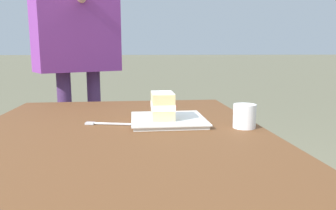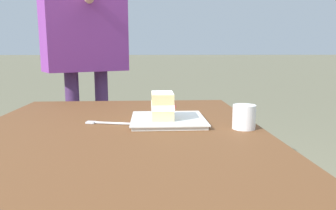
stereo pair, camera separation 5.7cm
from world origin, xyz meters
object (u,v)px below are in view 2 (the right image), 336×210
object	(u,v)px
patio_table	(116,165)
dessert_plate	(168,120)
diner_person	(84,23)
cake_slice	(163,106)
coffee_cup	(244,116)
dessert_fork	(107,123)

from	to	relation	value
patio_table	dessert_plate	size ratio (longest dim) A/B	5.20
patio_table	diner_person	distance (m)	1.07
cake_slice	coffee_cup	xyz separation A→B (m)	(0.09, 0.26, -0.02)
patio_table	cake_slice	world-z (taller)	cake_slice
dessert_plate	cake_slice	xyz separation A→B (m)	(0.01, -0.02, 0.05)
diner_person	patio_table	bearing A→B (deg)	15.61
dessert_fork	coffee_cup	bearing A→B (deg)	78.73
cake_slice	diner_person	bearing A→B (deg)	-152.23
dessert_fork	patio_table	bearing A→B (deg)	17.17
patio_table	dessert_fork	xyz separation A→B (m)	(-0.15, -0.04, 0.10)
coffee_cup	patio_table	bearing A→B (deg)	-82.11
dessert_plate	dessert_fork	size ratio (longest dim) A/B	1.50
dessert_plate	cake_slice	distance (m)	0.06
dessert_plate	dessert_fork	bearing A→B (deg)	-85.66
patio_table	cake_slice	xyz separation A→B (m)	(-0.15, 0.15, 0.15)
patio_table	cake_slice	distance (m)	0.26
dessert_plate	cake_slice	world-z (taller)	cake_slice
dessert_fork	diner_person	size ratio (longest dim) A/B	0.10
dessert_fork	diner_person	world-z (taller)	diner_person
dessert_fork	diner_person	bearing A→B (deg)	-164.69
coffee_cup	dessert_plate	bearing A→B (deg)	-113.92
coffee_cup	diner_person	xyz separation A→B (m)	(-0.86, -0.66, 0.36)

